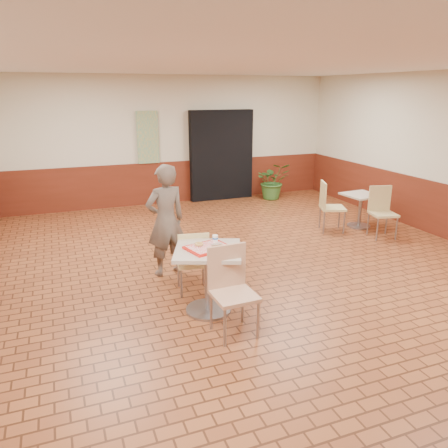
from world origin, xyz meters
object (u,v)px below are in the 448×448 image
object	(u,v)px
paper_cup	(215,238)
second_table	(360,205)
main_table	(208,270)
long_john_donut	(216,246)
customer	(166,221)
ring_donut	(199,244)
potted_plant	(273,181)
chair_second_front	(382,209)
chair_main_back	(193,259)
chair_second_left	(329,204)
chair_main_front	(231,286)
serving_tray	(208,248)

from	to	relation	value
paper_cup	second_table	xyz separation A→B (m)	(3.87, 2.14, -0.45)
main_table	long_john_donut	world-z (taller)	long_john_donut
customer	paper_cup	world-z (taller)	customer
ring_donut	potted_plant	distance (m)	6.10
customer	potted_plant	bearing A→B (deg)	-146.36
chair_second_front	second_table	bearing A→B (deg)	102.07
paper_cup	ring_donut	bearing A→B (deg)	-167.28
chair_main_back	ring_donut	xyz separation A→B (m)	(-0.06, -0.48, 0.38)
customer	chair_second_front	xyz separation A→B (m)	(4.19, 0.31, -0.30)
chair_main_back	customer	distance (m)	0.86
chair_main_back	ring_donut	size ratio (longest dim) A/B	8.09
second_table	chair_second_left	distance (m)	0.76
ring_donut	paper_cup	world-z (taller)	paper_cup
ring_donut	long_john_donut	size ratio (longest dim) A/B	0.68
ring_donut	chair_second_front	bearing A→B (deg)	20.98
ring_donut	chair_second_left	distance (m)	4.00
customer	main_table	bearing A→B (deg)	86.50
chair_main_front	paper_cup	bearing A→B (deg)	83.30
chair_main_front	potted_plant	size ratio (longest dim) A/B	1.08
main_table	paper_cup	distance (m)	0.39
chair_main_front	chair_main_back	distance (m)	1.08
long_john_donut	main_table	bearing A→B (deg)	138.41
long_john_donut	chair_main_back	bearing A→B (deg)	99.95
ring_donut	long_john_donut	world-z (taller)	long_john_donut
customer	paper_cup	bearing A→B (deg)	93.61
second_table	paper_cup	bearing A→B (deg)	-151.06
customer	potted_plant	size ratio (longest dim) A/B	1.79
customer	potted_plant	distance (m)	5.20
serving_tray	ring_donut	bearing A→B (deg)	141.24
long_john_donut	paper_cup	world-z (taller)	paper_cup
chair_second_left	paper_cup	bearing A→B (deg)	146.12
chair_second_left	chair_second_front	bearing A→B (deg)	-108.05
chair_main_front	long_john_donut	distance (m)	0.56
serving_tray	long_john_donut	world-z (taller)	long_john_donut
serving_tray	potted_plant	xyz separation A→B (m)	(3.46, 5.01, -0.38)
long_john_donut	chair_main_front	bearing A→B (deg)	-89.25
chair_main_back	customer	bearing A→B (deg)	-68.88
ring_donut	chair_second_front	world-z (taller)	chair_second_front
ring_donut	chair_second_left	xyz separation A→B (m)	(3.34, 2.19, -0.33)
ring_donut	chair_main_front	bearing A→B (deg)	-73.63
potted_plant	chair_main_front	bearing A→B (deg)	-121.27
main_table	ring_donut	size ratio (longest dim) A/B	7.54
chair_main_front	potted_plant	world-z (taller)	chair_main_front
serving_tray	ring_donut	distance (m)	0.12
chair_second_left	chair_second_front	world-z (taller)	chair_second_left
chair_second_left	chair_second_front	size ratio (longest dim) A/B	1.03
customer	chair_main_front	bearing A→B (deg)	86.87
potted_plant	chair_main_back	bearing A→B (deg)	-127.93
main_table	paper_cup	xyz separation A→B (m)	(0.14, 0.12, 0.34)
chair_main_front	main_table	bearing A→B (deg)	97.16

